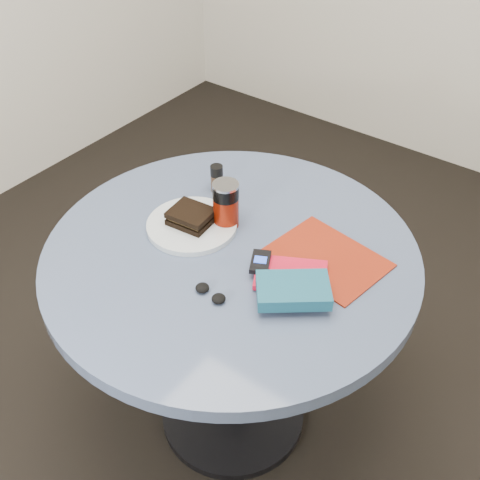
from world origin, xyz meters
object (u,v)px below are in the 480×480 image
Objects in this scene: plate at (192,225)px; novel at (293,290)px; sandwich at (191,216)px; magazine at (327,258)px; mp3_player at (260,262)px; soda_can at (226,205)px; red_book at (291,275)px; headphones at (210,293)px; table at (231,294)px; pepper_grinder at (217,178)px.

novel reaches higher than plate.
magazine is (0.37, 0.11, -0.03)m from sandwich.
novel is 0.13m from mp3_player.
red_book is at bearing -16.47° from soda_can.
plate is 0.33m from red_book.
soda_can is 0.76× the size of red_book.
soda_can is at bearing -162.98° from magazine.
headphones reaches higher than magazine.
table is 5.77× the size of novel.
mp3_player is (0.18, -0.10, -0.04)m from soda_can.
table is 0.26m from red_book.
sandwich is 0.26m from mp3_player.
sandwich reaches higher than mp3_player.
soda_can is at bearing 44.91° from plate.
mp3_player reaches higher than red_book.
headphones is (-0.16, -0.29, 0.01)m from magazine.
headphones is at bearing -154.72° from red_book.
soda_can is at bearing -42.97° from pepper_grinder.
plate is at bearing 175.12° from table.
table is 0.35m from pepper_grinder.
red_book is 1.93× the size of headphones.
magazine is at bearing 55.11° from novel.
table is 0.25m from sandwich.
table is 0.31m from novel.
novel is at bearing -11.02° from plate.
plate is 0.27m from headphones.
plate is 0.39m from novel.
magazine reaches higher than table.
soda_can is 1.44× the size of mp3_player.
mp3_player reaches higher than magazine.
mp3_player is (0.31, -0.21, -0.02)m from pepper_grinder.
sandwich reaches higher than headphones.
plate is 2.70× the size of headphones.
pepper_grinder is 0.45m from headphones.
soda_can is at bearing 119.89° from headphones.
magazine is (0.42, -0.07, -0.04)m from pepper_grinder.
pepper_grinder is at bearing 145.51° from mp3_player.
plate is at bearing 173.54° from mp3_player.
sandwich is 0.19m from pepper_grinder.
novel is at bearing -19.63° from mp3_player.
red_book is 0.08m from mp3_player.
headphones is (-0.17, -0.10, -0.03)m from novel.
sandwich is (-0.00, 0.00, 0.03)m from plate.
novel is at bearing -14.74° from table.
novel is at bearing -11.29° from sandwich.
pepper_grinder is 0.48× the size of red_book.
pepper_grinder is 0.93× the size of headphones.
soda_can reaches higher than plate.
sandwich is at bearing 130.42° from novel.
novel is (0.01, -0.18, 0.03)m from magazine.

